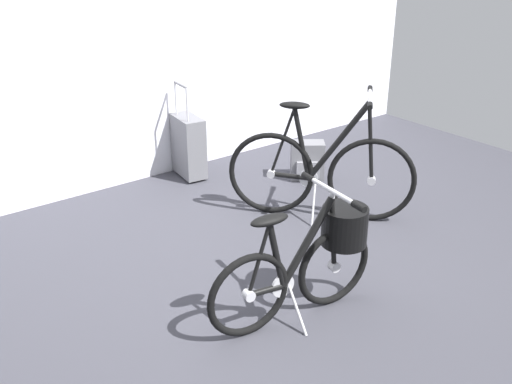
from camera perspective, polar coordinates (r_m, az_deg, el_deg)
name	(u,v)px	position (r m, az deg, el deg)	size (l,w,h in m)	color
ground_plane	(288,279)	(3.75, 3.10, -8.34)	(6.41, 6.41, 0.00)	#38383F
folding_bike_foreground	(313,255)	(3.29, 5.50, -6.02)	(1.05, 0.53, 0.75)	black
display_bike_left	(321,172)	(4.39, 6.23, 1.94)	(0.96, 1.05, 0.96)	black
rolling_suitcase	(189,146)	(5.15, -6.50, 4.44)	(0.22, 0.38, 0.83)	slate
backpack_on_floor	(307,161)	(5.13, 4.95, 2.99)	(0.32, 0.30, 0.33)	slate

